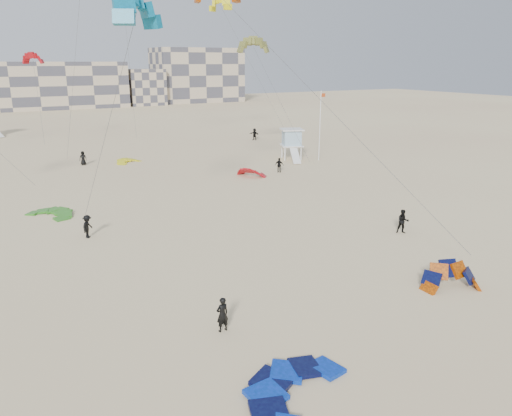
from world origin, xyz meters
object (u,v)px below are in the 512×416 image
kite_ground_blue (294,392)px  lifeguard_tower_near (292,144)px  kitesurfer_main (222,314)px  kite_ground_orange (450,288)px

kite_ground_blue → lifeguard_tower_near: bearing=27.1°
kitesurfer_main → kite_ground_orange: bearing=165.3°
kite_ground_blue → kitesurfer_main: size_ratio=2.77×
kite_ground_orange → kitesurfer_main: (-12.90, 1.94, 0.84)m
kite_ground_blue → kitesurfer_main: kitesurfer_main is taller
kite_ground_blue → kite_ground_orange: 12.93m
kite_ground_blue → kite_ground_orange: bearing=-14.9°
kite_ground_blue → kitesurfer_main: 5.43m
lifeguard_tower_near → kitesurfer_main: bearing=-105.7°
kite_ground_blue → lifeguard_tower_near: size_ratio=0.82×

